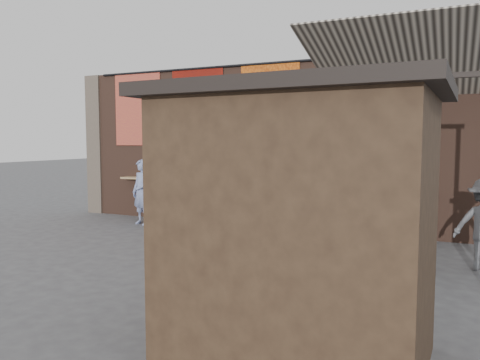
{
  "coord_description": "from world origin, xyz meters",
  "views": [
    {
      "loc": [
        4.44,
        -8.13,
        2.15
      ],
      "look_at": [
        0.11,
        1.2,
        1.26
      ],
      "focal_mm": 35.0,
      "sensor_mm": 36.0,
      "label": 1
    }
  ],
  "objects": [
    {
      "name": "brick_wall",
      "position": [
        0.0,
        2.7,
        2.0
      ],
      "size": [
        10.0,
        0.4,
        4.0
      ],
      "primitive_type": "cube",
      "color": "brown",
      "rests_on": "ground"
    },
    {
      "name": "shopper_navy",
      "position": [
        2.96,
        -0.24,
        0.93
      ],
      "size": [
        1.1,
        1.1,
        1.87
      ],
      "primitive_type": "imported",
      "rotation": [
        0.0,
        0.0,
        3.92
      ],
      "color": "black",
      "rests_on": "ground"
    },
    {
      "name": "awning_ledger",
      "position": [
        3.5,
        2.49,
        3.95
      ],
      "size": [
        3.3,
        0.08,
        0.12
      ],
      "primitive_type": "cube",
      "color": "#33261C",
      "rests_on": "brick_wall"
    },
    {
      "name": "tapestry_redgold",
      "position": [
        -3.6,
        2.48,
        3.0
      ],
      "size": [
        1.5,
        0.02,
        2.0
      ],
      "primitive_type": "cube",
      "color": "maroon",
      "rests_on": "brick_wall"
    },
    {
      "name": "scooter_stool_7",
      "position": [
        1.94,
        2.04,
        0.37
      ],
      "size": [
        0.35,
        0.79,
        0.75
      ],
      "primitive_type": null,
      "color": "black",
      "rests_on": "ground"
    },
    {
      "name": "stall_sign",
      "position": [
        3.12,
        -2.98,
        1.83
      ],
      "size": [
        1.2,
        0.08,
        0.5
      ],
      "primitive_type": "cube",
      "rotation": [
        0.0,
        0.0,
        -0.03
      ],
      "color": "gold",
      "rests_on": "market_stall"
    },
    {
      "name": "awning_post_left",
      "position": [
        2.1,
        -0.6,
        1.55
      ],
      "size": [
        0.09,
        0.09,
        3.1
      ],
      "primitive_type": "cylinder",
      "color": "black",
      "rests_on": "ground"
    },
    {
      "name": "awning_header",
      "position": [
        3.5,
        -0.6,
        3.08
      ],
      "size": [
        3.0,
        0.08,
        0.08
      ],
      "primitive_type": "cube",
      "color": "black",
      "rests_on": "awning_post_left"
    },
    {
      "name": "tapestry_sun",
      "position": [
        -1.7,
        2.48,
        3.0
      ],
      "size": [
        1.5,
        0.02,
        2.0
      ],
      "primitive_type": "cube",
      "color": "red",
      "rests_on": "brick_wall"
    },
    {
      "name": "ground",
      "position": [
        0.0,
        0.0,
        0.0
      ],
      "size": [
        70.0,
        70.0,
        0.0
      ],
      "primitive_type": "plane",
      "color": "#474749",
      "rests_on": "ground"
    },
    {
      "name": "scooter_stool_4",
      "position": [
        0.05,
        1.97,
        0.35
      ],
      "size": [
        0.33,
        0.74,
        0.7
      ],
      "primitive_type": null,
      "color": "#AA0D26",
      "rests_on": "ground"
    },
    {
      "name": "shelf_box",
      "position": [
        0.08,
        2.3,
        1.25
      ],
      "size": [
        0.66,
        0.3,
        0.26
      ],
      "primitive_type": "cube",
      "color": "white",
      "rests_on": "eating_counter"
    },
    {
      "name": "pier_left",
      "position": [
        -5.2,
        2.7,
        2.0
      ],
      "size": [
        0.5,
        0.5,
        4.0
      ],
      "primitive_type": "cube",
      "color": "#4C4238",
      "rests_on": "ground"
    },
    {
      "name": "hang_rail",
      "position": [
        0.0,
        2.47,
        3.98
      ],
      "size": [
        9.5,
        0.06,
        0.06
      ],
      "primitive_type": "cylinder",
      "rotation": [
        0.0,
        1.57,
        0.0
      ],
      "color": "black",
      "rests_on": "brick_wall"
    },
    {
      "name": "tapestry_orange",
      "position": [
        0.3,
        2.48,
        3.0
      ],
      "size": [
        1.5,
        0.02,
        2.0
      ],
      "primitive_type": "cube",
      "color": "orange",
      "rests_on": "brick_wall"
    },
    {
      "name": "tapestry_multi",
      "position": [
        2.3,
        2.48,
        3.0
      ],
      "size": [
        1.5,
        0.02,
        2.0
      ],
      "primitive_type": "cube",
      "color": "#236C82",
      "rests_on": "brick_wall"
    },
    {
      "name": "scooter_stool_6",
      "position": [
        1.24,
        1.99,
        0.42
      ],
      "size": [
        0.39,
        0.87,
        0.83
      ],
      "primitive_type": null,
      "color": "#0F4D15",
      "rests_on": "ground"
    },
    {
      "name": "scooter_stool_1",
      "position": [
        -1.92,
        1.99,
        0.35
      ],
      "size": [
        0.33,
        0.73,
        0.7
      ],
      "primitive_type": null,
      "color": "#82450B",
      "rests_on": "ground"
    },
    {
      "name": "diner_left",
      "position": [
        -2.78,
        1.51,
        0.83
      ],
      "size": [
        0.68,
        0.52,
        1.66
      ],
      "primitive_type": "imported",
      "rotation": [
        0.0,
        0.0,
        -0.23
      ],
      "color": "#7985B0",
      "rests_on": "ground"
    },
    {
      "name": "scooter_stool_0",
      "position": [
        -2.57,
        2.0,
        0.35
      ],
      "size": [
        0.33,
        0.74,
        0.7
      ],
      "primitive_type": null,
      "color": "maroon",
      "rests_on": "ground"
    },
    {
      "name": "eating_counter",
      "position": [
        0.0,
        2.33,
        1.1
      ],
      "size": [
        8.0,
        0.32,
        0.05
      ],
      "primitive_type": "cube",
      "color": "#9E7A51",
      "rests_on": "brick_wall"
    },
    {
      "name": "stall_roof",
      "position": [
        3.09,
        -3.89,
        2.59
      ],
      "size": [
        2.68,
        2.1,
        0.12
      ],
      "primitive_type": "cube",
      "rotation": [
        0.0,
        0.0,
        -0.03
      ],
      "color": "black",
      "rests_on": "market_stall"
    },
    {
      "name": "scooter_stool_8",
      "position": [
        2.58,
        1.98,
        0.41
      ],
      "size": [
        0.39,
        0.86,
        0.81
      ],
      "primitive_type": null,
      "color": "navy",
      "rests_on": "ground"
    },
    {
      "name": "awning_canvas",
      "position": [
        3.5,
        0.9,
        3.55
      ],
      "size": [
        3.2,
        3.28,
        0.97
      ],
      "primitive_type": "cube",
      "rotation": [
        -0.28,
        0.0,
        0.0
      ],
      "color": "beige",
      "rests_on": "brick_wall"
    },
    {
      "name": "scooter_stool_5",
      "position": [
        0.63,
        1.98,
        0.41
      ],
      "size": [
        0.39,
        0.86,
        0.82
      ],
      "primitive_type": null,
      "color": "#16234F",
      "rests_on": "ground"
    },
    {
      "name": "stall_shelf",
      "position": [
        3.12,
        -2.98,
        0.92
      ],
      "size": [
        1.94,
        0.17,
        0.06
      ],
      "primitive_type": "cube",
      "rotation": [
        0.0,
        0.0,
        -0.03
      ],
      "color": "#473321",
      "rests_on": "market_stall"
    },
    {
      "name": "diner_right",
      "position": [
        -2.21,
        1.5,
        0.79
      ],
      "size": [
        0.97,
        0.91,
        1.58
      ],
      "primitive_type": "imported",
      "rotation": [
        0.0,
        0.0,
        0.55
      ],
      "color": "black",
      "rests_on": "ground"
    },
    {
      "name": "scooter_stool_3",
      "position": [
        -0.66,
        1.95,
        0.36
      ],
      "size": [
        0.34,
        0.75,
        0.71
      ],
      "primitive_type": null,
      "color": "#151F4E",
      "rests_on": "ground"
    },
    {
      "name": "scooter_stool_2",
      "position": [
        -1.26,
        1.97,
        0.42
      ],
      "size": [
        0.4,
        0.89,
        0.84
      ],
      "primitive_type": null,
      "color": "#1C7047",
      "rests_on": "ground"
    },
    {
      "name": "market_stall",
      "position": [
        3.09,
        -3.89,
        1.26
      ],
      "size": [
        2.39,
        1.83,
        2.53
      ],
      "primitive_type": "cube",
      "rotation": [
        0.0,
        0.0,
        -0.03
      ],
      "color": "black",
      "rests_on": "ground"
    },
    {
      "name": "shopper_tan",
      "position": [
        2.99,
        0.25,
        0.77
      ],
      "size": [
        0.87,
        0.71,
        1.54
      ],
      "primitive_type": "imported",
      "rotation": [
        0.0,
        0.0,
        0.34
      ],
      "color": "#8B5F58",
      "rests_on": "ground"
    }
  ]
}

